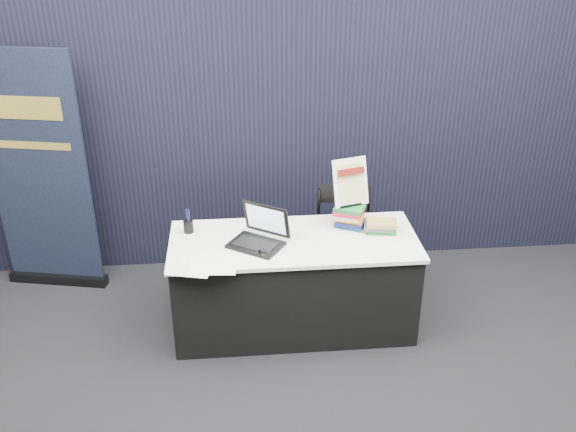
# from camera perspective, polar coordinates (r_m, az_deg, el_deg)

# --- Properties ---
(floor) EXTENTS (8.00, 8.00, 0.00)m
(floor) POSITION_cam_1_polar(r_m,az_deg,el_deg) (4.62, 1.19, -13.61)
(floor) COLOR black
(floor) RESTS_ON ground
(wall_back) EXTENTS (8.00, 0.02, 3.50)m
(wall_back) POSITION_cam_1_polar(r_m,az_deg,el_deg) (7.60, -2.14, 17.48)
(wall_back) COLOR #B7B4AC
(wall_back) RESTS_ON floor
(drape_partition) EXTENTS (6.00, 0.08, 2.40)m
(drape_partition) POSITION_cam_1_polar(r_m,az_deg,el_deg) (5.41, -0.56, 7.49)
(drape_partition) COLOR black
(drape_partition) RESTS_ON floor
(display_table) EXTENTS (1.80, 0.75, 0.75)m
(display_table) POSITION_cam_1_polar(r_m,az_deg,el_deg) (4.83, 0.52, -5.98)
(display_table) COLOR black
(display_table) RESTS_ON floor
(laptop) EXTENTS (0.44, 0.46, 0.27)m
(laptop) POSITION_cam_1_polar(r_m,az_deg,el_deg) (4.57, -2.92, -1.70)
(laptop) COLOR black
(laptop) RESTS_ON display_table
(mouse) EXTENTS (0.08, 0.12, 0.03)m
(mouse) POSITION_cam_1_polar(r_m,az_deg,el_deg) (4.45, -2.28, -3.26)
(mouse) COLOR black
(mouse) RESTS_ON display_table
(brochure_left) EXTENTS (0.31, 0.25, 0.00)m
(brochure_left) POSITION_cam_1_polar(r_m,az_deg,el_deg) (4.39, -6.41, -4.10)
(brochure_left) COLOR white
(brochure_left) RESTS_ON display_table
(brochure_mid) EXTENTS (0.33, 0.27, 0.00)m
(brochure_mid) POSITION_cam_1_polar(r_m,az_deg,el_deg) (4.34, -8.71, -4.64)
(brochure_mid) COLOR silver
(brochure_mid) RESTS_ON display_table
(brochure_right) EXTENTS (0.33, 0.25, 0.00)m
(brochure_right) POSITION_cam_1_polar(r_m,az_deg,el_deg) (4.35, -6.65, -4.47)
(brochure_right) COLOR white
(brochure_right) RESTS_ON display_table
(pen_cup) EXTENTS (0.08, 0.08, 0.09)m
(pen_cup) POSITION_cam_1_polar(r_m,az_deg,el_deg) (4.78, -8.85, -0.93)
(pen_cup) COLOR black
(pen_cup) RESTS_ON display_table
(book_stack_tall) EXTENTS (0.26, 0.23, 0.17)m
(book_stack_tall) POSITION_cam_1_polar(r_m,az_deg,el_deg) (4.80, 5.50, -0.01)
(book_stack_tall) COLOR #18545C
(book_stack_tall) RESTS_ON display_table
(book_stack_short) EXTENTS (0.23, 0.19, 0.09)m
(book_stack_short) POSITION_cam_1_polar(r_m,az_deg,el_deg) (4.78, 8.18, -0.87)
(book_stack_short) COLOR #1C6A29
(book_stack_short) RESTS_ON display_table
(info_sign) EXTENTS (0.29, 0.17, 0.36)m
(info_sign) POSITION_cam_1_polar(r_m,az_deg,el_deg) (4.72, 5.57, 2.96)
(info_sign) COLOR black
(info_sign) RESTS_ON book_stack_tall
(pullup_banner) EXTENTS (0.85, 0.27, 2.00)m
(pullup_banner) POSITION_cam_1_polar(r_m,az_deg,el_deg) (5.49, -21.01, 2.38)
(pullup_banner) COLOR black
(pullup_banner) RESTS_ON floor
(stacking_chair) EXTENTS (0.49, 0.50, 0.94)m
(stacking_chair) POSITION_cam_1_polar(r_m,az_deg,el_deg) (5.11, 5.19, -2.19)
(stacking_chair) COLOR black
(stacking_chair) RESTS_ON floor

